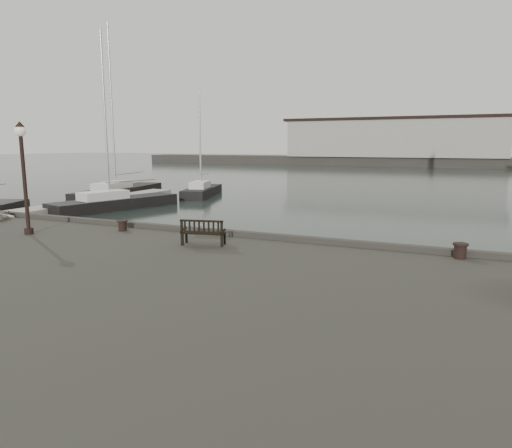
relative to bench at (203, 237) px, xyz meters
The scene contains 10 objects.
ground 3.01m from the bench, 51.30° to the left, with size 400.00×400.00×0.00m, color black.
pontoon 22.04m from the bench, 147.30° to the left, with size 2.00×24.00×0.50m, color #A4A097.
breakwater 93.96m from the bench, 91.86° to the left, with size 140.00×9.50×12.20m.
bench is the anchor object (origin of this frame).
bollard_left 4.05m from the bench, 167.33° to the left, with size 0.37×0.37×0.39m, color black.
bollard_right 7.57m from the bench, 10.46° to the left, with size 0.41×0.41×0.43m, color black.
lamp_post 7.03m from the bench, behind, with size 0.39×0.39×3.93m.
yacht_b 29.96m from the bench, 135.18° to the left, with size 4.68×12.36×15.69m.
yacht_c 21.20m from the bench, 138.04° to the left, with size 4.96×10.03×13.12m.
yacht_d 28.23m from the bench, 120.52° to the left, with size 4.06×7.96×9.94m.
Camera 1 is at (5.71, -14.13, 4.70)m, focal length 32.00 mm.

